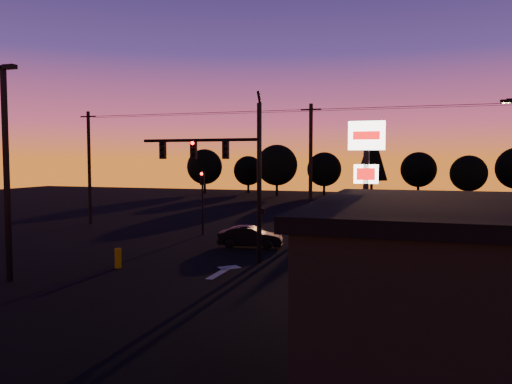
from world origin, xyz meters
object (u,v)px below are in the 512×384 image
parking_lot_light (6,158)px  car_mid (251,237)px  pylon_sign (366,166)px  suv_parked (392,295)px  traffic_signal_mast (229,165)px  bollard (118,258)px  secondary_signal (202,194)px  car_right (368,241)px

parking_lot_light → car_mid: size_ratio=2.40×
pylon_sign → suv_parked: pylon_sign is taller
suv_parked → pylon_sign: bearing=109.7°
traffic_signal_mast → parking_lot_light: 10.19m
bollard → suv_parked: bearing=-14.1°
bollard → parking_lot_light: bearing=-128.9°
parking_lot_light → suv_parked: parking_lot_light is taller
traffic_signal_mast → bollard: size_ratio=9.06×
secondary_signal → car_mid: size_ratio=1.14×
traffic_signal_mast → secondary_signal: size_ratio=1.97×
pylon_sign → bollard: size_ratio=7.18×
traffic_signal_mast → car_mid: size_ratio=2.25×
traffic_signal_mast → car_mid: 5.84m
parking_lot_light → suv_parked: (15.81, 0.41, -4.63)m
traffic_signal_mast → parking_lot_light: parking_lot_light is taller
secondary_signal → car_right: (11.48, -3.43, -2.13)m
pylon_sign → car_mid: pylon_sign is taller
parking_lot_light → pylon_sign: size_ratio=1.34×
parking_lot_light → bollard: parking_lot_light is taller
car_right → traffic_signal_mast: bearing=-35.2°
parking_lot_light → car_right: 18.40m
traffic_signal_mast → car_right: size_ratio=1.70×
bollard → car_right: 13.29m
parking_lot_light → suv_parked: 16.48m
pylon_sign → car_right: 7.80m
bollard → suv_parked: 13.26m
secondary_signal → parking_lot_light: parking_lot_light is taller
traffic_signal_mast → suv_parked: size_ratio=1.87×
secondary_signal → parking_lot_light: bearing=-99.8°
car_right → secondary_signal: bearing=-83.6°
traffic_signal_mast → pylon_sign: traffic_signal_mast is taller
traffic_signal_mast → secondary_signal: traffic_signal_mast is taller
car_mid → car_right: bearing=-98.5°
bollard → car_right: size_ratio=0.19×
pylon_sign → traffic_signal_mast: bearing=160.6°
car_mid → suv_parked: bearing=-150.2°
secondary_signal → car_mid: (4.70, -3.55, -2.23)m
traffic_signal_mast → bollard: traffic_signal_mast is taller
parking_lot_light → bollard: bearing=51.1°
secondary_signal → bollard: bearing=-87.6°
traffic_signal_mast → suv_parked: bearing=-38.0°
parking_lot_light → car_mid: parking_lot_light is taller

